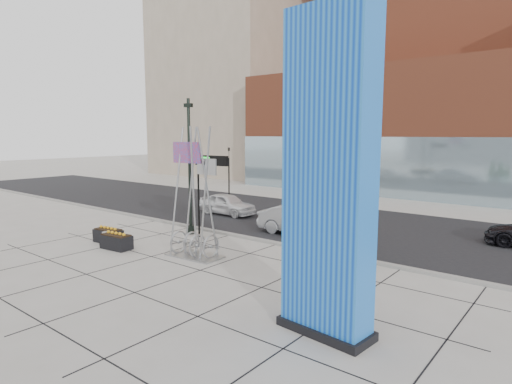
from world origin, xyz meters
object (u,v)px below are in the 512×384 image
Objects in this scene: blue_pylon at (329,182)px; lamp_post at (190,180)px; car_white_west at (227,204)px; concrete_bollard at (106,239)px; public_art_sculpture at (194,223)px; car_silver_mid at (302,220)px; overhead_street_sign at (208,168)px.

blue_pylon is 12.58m from lamp_post.
blue_pylon is 2.06× the size of car_white_west.
lamp_post is 5.07m from concrete_bollard.
public_art_sculpture is 1.19× the size of car_silver_mid.
lamp_post reaches higher than concrete_bollard.
blue_pylon is 1.18× the size of lamp_post.
public_art_sculpture is 3.80m from overhead_street_sign.
car_white_west is at bearing 120.39° from overhead_street_sign.
lamp_post is at bearing 73.73° from concrete_bollard.
car_white_west is (-5.46, 8.02, -0.77)m from public_art_sculpture.
public_art_sculpture is 8.18× the size of concrete_bollard.
concrete_bollard is at bearing -106.27° from lamp_post.
public_art_sculpture is at bearing -40.57° from lamp_post.
blue_pylon reaches higher than car_white_west.
car_white_west is 7.10m from car_silver_mid.
lamp_post is 1.26× the size of public_art_sculpture.
concrete_bollard is (-4.53, -1.39, -1.12)m from public_art_sculpture.
lamp_post reaches higher than overhead_street_sign.
overhead_street_sign is (-1.74, 2.62, 2.13)m from public_art_sculpture.
car_silver_mid is at bearing 73.87° from public_art_sculpture.
car_silver_mid reaches higher than car_white_west.
blue_pylon is 1.99× the size of overhead_street_sign.
car_silver_mid is (6.88, -1.72, 0.08)m from car_white_west.
public_art_sculpture is 1.33× the size of overhead_street_sign.
car_white_west is at bearing 112.62° from lamp_post.
lamp_post is at bearing 120.51° from car_silver_mid.
blue_pylon reaches higher than concrete_bollard.
blue_pylon is at bearing -128.74° from car_white_west.
public_art_sculpture is at bearing 166.61° from blue_pylon.
lamp_post is 1.50× the size of car_silver_mid.
car_silver_mid is (1.42, 6.30, -0.69)m from public_art_sculpture.
public_art_sculpture is at bearing -60.54° from overhead_street_sign.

